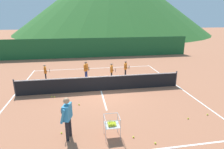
% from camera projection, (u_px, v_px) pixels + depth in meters
% --- Properties ---
extents(ground_plane, '(120.00, 120.00, 0.00)m').
position_uv_depth(ground_plane, '(101.00, 91.00, 11.94)').
color(ground_plane, '#A86647').
extents(line_baseline_far, '(10.47, 0.08, 0.01)m').
position_uv_depth(line_baseline_far, '(94.00, 68.00, 17.04)').
color(line_baseline_far, white).
rests_on(line_baseline_far, ground).
extents(line_sideline_west, '(0.08, 11.23, 0.01)m').
position_uv_depth(line_sideline_west, '(13.00, 96.00, 11.10)').
color(line_sideline_west, white).
rests_on(line_sideline_west, ground).
extents(line_sideline_east, '(0.08, 11.23, 0.01)m').
position_uv_depth(line_sideline_east, '(177.00, 86.00, 12.77)').
color(line_sideline_east, white).
rests_on(line_sideline_east, ground).
extents(line_service_center, '(0.08, 5.30, 0.01)m').
position_uv_depth(line_service_center, '(101.00, 91.00, 11.94)').
color(line_service_center, white).
rests_on(line_service_center, ground).
extents(tennis_net, '(10.27, 0.08, 1.05)m').
position_uv_depth(tennis_net, '(101.00, 83.00, 11.79)').
color(tennis_net, '#333338').
rests_on(tennis_net, ground).
extents(instructor, '(0.45, 0.84, 1.72)m').
position_uv_depth(instructor, '(67.00, 115.00, 7.01)').
color(instructor, black).
rests_on(instructor, ground).
extents(student_0, '(0.49, 0.56, 1.24)m').
position_uv_depth(student_0, '(45.00, 71.00, 13.53)').
color(student_0, black).
rests_on(student_0, ground).
extents(student_1, '(0.42, 0.73, 1.38)m').
position_uv_depth(student_1, '(86.00, 69.00, 13.87)').
color(student_1, navy).
rests_on(student_1, ground).
extents(student_2, '(0.41, 0.67, 1.28)m').
position_uv_depth(student_2, '(112.00, 70.00, 13.72)').
color(student_2, black).
rests_on(student_2, ground).
extents(student_3, '(0.41, 0.69, 1.26)m').
position_uv_depth(student_3, '(126.00, 67.00, 14.48)').
color(student_3, black).
rests_on(student_3, ground).
extents(ball_cart, '(0.58, 0.58, 0.90)m').
position_uv_depth(ball_cart, '(112.00, 124.00, 7.20)').
color(ball_cart, '#B7B7BC').
rests_on(ball_cart, ground).
extents(tennis_ball_0, '(0.07, 0.07, 0.07)m').
position_uv_depth(tennis_ball_0, '(62.00, 133.00, 7.57)').
color(tennis_ball_0, yellow).
rests_on(tennis_ball_0, ground).
extents(tennis_ball_1, '(0.07, 0.07, 0.07)m').
position_uv_depth(tennis_ball_1, '(207.00, 115.00, 8.98)').
color(tennis_ball_1, yellow).
rests_on(tennis_ball_1, ground).
extents(tennis_ball_3, '(0.07, 0.07, 0.07)m').
position_uv_depth(tennis_ball_3, '(79.00, 105.00, 10.00)').
color(tennis_ball_3, yellow).
rests_on(tennis_ball_3, ground).
extents(tennis_ball_4, '(0.07, 0.07, 0.07)m').
position_uv_depth(tennis_ball_4, '(133.00, 137.00, 7.31)').
color(tennis_ball_4, yellow).
rests_on(tennis_ball_4, ground).
extents(tennis_ball_5, '(0.07, 0.07, 0.07)m').
position_uv_depth(tennis_ball_5, '(155.00, 143.00, 6.96)').
color(tennis_ball_5, yellow).
rests_on(tennis_ball_5, ground).
extents(tennis_ball_6, '(0.07, 0.07, 0.07)m').
position_uv_depth(tennis_ball_6, '(54.00, 97.00, 10.93)').
color(tennis_ball_6, yellow).
rests_on(tennis_ball_6, ground).
extents(tennis_ball_8, '(0.07, 0.07, 0.07)m').
position_uv_depth(tennis_ball_8, '(188.00, 118.00, 8.64)').
color(tennis_ball_8, yellow).
rests_on(tennis_ball_8, ground).
extents(tennis_ball_9, '(0.07, 0.07, 0.07)m').
position_uv_depth(tennis_ball_9, '(52.00, 97.00, 10.99)').
color(tennis_ball_9, yellow).
rests_on(tennis_ball_9, ground).
extents(windscreen_fence, '(23.03, 0.08, 2.22)m').
position_uv_depth(windscreen_fence, '(91.00, 48.00, 21.22)').
color(windscreen_fence, '#1E5B2D').
rests_on(windscreen_fence, ground).
extents(hill_1, '(47.51, 47.51, 10.49)m').
position_uv_depth(hill_1, '(124.00, 14.00, 63.92)').
color(hill_1, '#427A38').
rests_on(hill_1, ground).
extents(hill_2, '(43.65, 43.65, 17.15)m').
position_uv_depth(hill_2, '(100.00, 2.00, 58.25)').
color(hill_2, '#2D6628').
rests_on(hill_2, ground).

